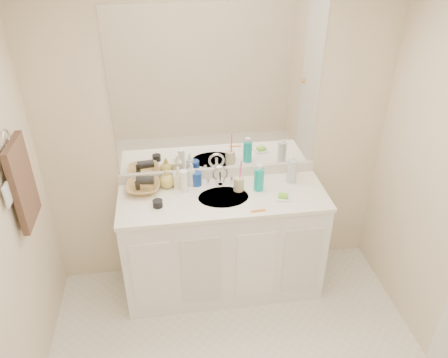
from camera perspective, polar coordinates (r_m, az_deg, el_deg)
name	(u,v)px	position (r m, az deg, el deg)	size (l,w,h in m)	color
wall_back	(218,139)	(3.25, -0.82, 5.22)	(2.60, 0.02, 2.40)	beige
vanity_cabinet	(223,244)	(3.45, -0.12, -8.47)	(1.50, 0.55, 0.85)	white
countertop	(223,197)	(3.18, -0.13, -2.38)	(1.52, 0.57, 0.03)	white
backsplash	(218,173)	(3.37, -0.75, 0.84)	(1.52, 0.03, 0.08)	silver
sink_basin	(223,198)	(3.16, -0.08, -2.53)	(0.37, 0.37, 0.02)	#B5B09F
faucet	(220,178)	(3.28, -0.52, 0.18)	(0.02, 0.02, 0.11)	silver
mirror	(217,93)	(3.10, -0.86, 11.15)	(1.48, 0.01, 1.20)	white
blue_mug	(197,179)	(3.28, -3.60, 0.05)	(0.08, 0.08, 0.11)	navy
tan_cup	(239,184)	(3.21, 1.94, -0.64)	(0.08, 0.08, 0.11)	#C0B688
toothbrush	(240,172)	(3.16, 2.15, 0.87)	(0.01, 0.01, 0.21)	#F640A6
mouthwash_bottle	(259,179)	(3.20, 4.58, -0.04)	(0.07, 0.07, 0.18)	#0EA8A0
clear_pump_bottle	(292,171)	(3.32, 8.87, 1.04)	(0.07, 0.07, 0.19)	silver
soap_dish	(283,198)	(3.16, 7.74, -2.47)	(0.11, 0.09, 0.01)	white
green_soap	(283,196)	(3.15, 7.76, -2.20)	(0.07, 0.05, 0.03)	#7CCC31
orange_comb	(258,211)	(3.02, 4.52, -4.17)	(0.10, 0.02, 0.00)	orange
dark_jar	(158,203)	(3.08, -8.65, -3.18)	(0.07, 0.07, 0.05)	black
extra_white_bottle	(184,181)	(3.19, -5.21, -0.29)	(0.05, 0.05, 0.17)	white
soap_bottle_white	(191,174)	(3.26, -4.28, 0.64)	(0.07, 0.07, 0.18)	white
soap_bottle_cream	(178,177)	(3.25, -5.97, 0.25)	(0.07, 0.08, 0.16)	#EFEDC2
soap_bottle_yellow	(167,179)	(3.26, -7.47, 0.05)	(0.11, 0.11, 0.14)	gold
wicker_basket	(143,187)	(3.26, -10.50, -1.07)	(0.25, 0.25, 0.06)	#B38648
hair_dryer	(145,180)	(3.23, -10.24, -0.16)	(0.06, 0.06, 0.13)	black
towel_ring	(6,138)	(2.75, -26.58, 4.76)	(0.11, 0.11, 0.01)	silver
hand_towel	(23,183)	(2.88, -24.82, -0.51)	(0.04, 0.32, 0.55)	#33231B
switch_plate	(7,195)	(2.70, -26.45, -1.87)	(0.01, 0.09, 0.13)	white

